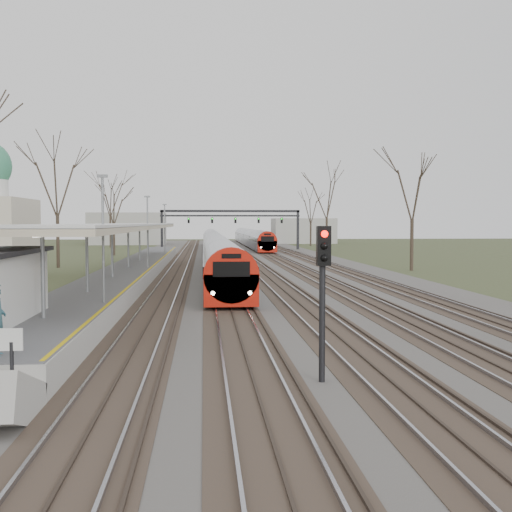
# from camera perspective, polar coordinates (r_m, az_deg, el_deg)

# --- Properties ---
(ground) EXTENTS (300.00, 300.00, 0.00)m
(ground) POSITION_cam_1_polar(r_m,az_deg,el_deg) (12.84, 13.14, -16.11)
(ground) COLOR #384223
(ground) RESTS_ON ground
(track_bed) EXTENTS (24.00, 160.00, 0.22)m
(track_bed) POSITION_cam_1_polar(r_m,az_deg,el_deg) (66.79, -1.20, -0.54)
(track_bed) COLOR #474442
(track_bed) RESTS_ON ground
(platform) EXTENTS (3.50, 69.00, 1.00)m
(platform) POSITION_cam_1_polar(r_m,az_deg,el_deg) (49.47, -10.80, -1.33)
(platform) COLOR #9E9B93
(platform) RESTS_ON ground
(canopy) EXTENTS (4.10, 50.00, 3.11)m
(canopy) POSITION_cam_1_polar(r_m,az_deg,el_deg) (44.85, -11.45, 2.61)
(canopy) COLOR slate
(canopy) RESTS_ON platform
(signal_gantry) EXTENTS (21.00, 0.59, 6.08)m
(signal_gantry) POSITION_cam_1_polar(r_m,az_deg,el_deg) (96.62, -2.27, 3.43)
(signal_gantry) COLOR black
(signal_gantry) RESTS_ON ground
(tree_west_far) EXTENTS (5.50, 5.50, 11.33)m
(tree_west_far) POSITION_cam_1_polar(r_m,az_deg,el_deg) (61.12, -17.28, 6.46)
(tree_west_far) COLOR #2D231C
(tree_west_far) RESTS_ON ground
(tree_east_far) EXTENTS (5.00, 5.00, 10.30)m
(tree_east_far) POSITION_cam_1_polar(r_m,az_deg,el_deg) (56.50, 13.74, 6.06)
(tree_east_far) COLOR #2D231C
(tree_east_far) RESTS_ON ground
(train_near) EXTENTS (2.62, 90.21, 3.05)m
(train_near) POSITION_cam_1_polar(r_m,az_deg,el_deg) (74.23, -3.69, 0.90)
(train_near) COLOR #9D9FA7
(train_near) RESTS_ON ground
(train_far) EXTENTS (2.62, 60.21, 3.05)m
(train_far) POSITION_cam_1_polar(r_m,az_deg,el_deg) (113.07, -0.48, 1.63)
(train_far) COLOR #9D9FA7
(train_far) RESTS_ON ground
(signal_post) EXTENTS (0.35, 0.45, 4.10)m
(signal_post) POSITION_cam_1_polar(r_m,az_deg,el_deg) (16.34, 5.96, -2.15)
(signal_post) COLOR black
(signal_post) RESTS_ON ground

